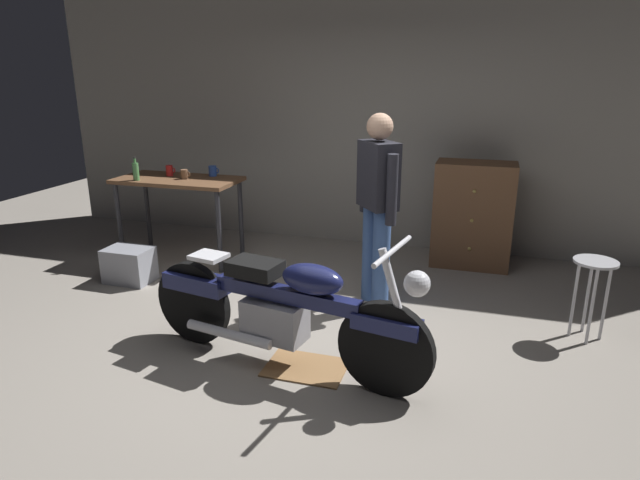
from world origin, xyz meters
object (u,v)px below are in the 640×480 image
Objects in this scene: mug_brown_stoneware at (184,174)px; bottle at (136,171)px; storage_bin at (129,265)px; mug_red_diner at (170,171)px; wooden_dresser at (473,215)px; shop_stool at (593,278)px; person_standing at (377,202)px; mug_blue_enamel at (213,171)px; motorcycle at (282,307)px.

bottle is at bearing -153.70° from mug_brown_stoneware.
mug_red_diner is at bearing 89.78° from storage_bin.
bottle reaches higher than wooden_dresser.
mug_red_diner reaches higher than shop_stool.
person_standing is 13.81× the size of mug_blue_enamel.
storage_bin is at bearing -107.92° from mug_brown_stoneware.
mug_blue_enamel is (-3.66, 0.94, 0.46)m from shop_stool.
mug_brown_stoneware is (0.24, 0.74, 0.78)m from storage_bin.
wooden_dresser is at bearing 123.05° from shop_stool.
mug_brown_stoneware is at bearing 169.55° from shop_stool.
mug_red_diner is 0.47× the size of bottle.
shop_stool is 4.22m from mug_red_diner.
wooden_dresser reaches higher than mug_blue_enamel.
mug_blue_enamel is at bearing 64.97° from storage_bin.
person_standing reaches higher than mug_red_diner.
mug_red_diner reaches higher than motorcycle.
motorcycle is at bearing -27.67° from storage_bin.
storage_bin is at bearing -155.04° from wooden_dresser.
bottle is (-0.20, -0.31, 0.04)m from mug_red_diner.
mug_brown_stoneware is at bearing -133.20° from mug_blue_enamel.
motorcycle is 8.99× the size of bottle.
bottle is (-2.21, 1.58, 0.55)m from motorcycle.
storage_bin is 3.64× the size of mug_blue_enamel.
mug_blue_enamel is (-1.95, 0.77, 0.03)m from person_standing.
storage_bin is at bearing -69.52° from bottle.
person_standing is at bearing -7.07° from bottle.
person_standing is 2.53m from storage_bin.
mug_brown_stoneware is at bearing 145.02° from motorcycle.
wooden_dresser is at bearing 75.84° from motorcycle.
person_standing is (0.39, 1.26, 0.48)m from motorcycle.
person_standing is at bearing -21.40° from mug_blue_enamel.
mug_blue_enamel is 0.50× the size of bottle.
wooden_dresser is 10.06× the size of mug_brown_stoneware.
person_standing is at bearing 4.85° from storage_bin.
storage_bin is 1.83× the size of bottle.
mug_blue_enamel reaches higher than shop_stool.
mug_blue_enamel reaches higher than motorcycle.
motorcycle is 1.97× the size of wooden_dresser.
motorcycle is at bearing -43.35° from mug_red_diner.
bottle is at bearing 173.41° from shop_stool.
mug_brown_stoneware is (-2.17, 0.54, 0.02)m from person_standing.
mug_red_diner is (-3.17, -0.63, 0.41)m from wooden_dresser.
mug_brown_stoneware reaches higher than motorcycle.
person_standing is at bearing -14.86° from mug_red_diner.
mug_red_diner reaches higher than mug_blue_enamel.
mug_brown_stoneware is 0.26m from mug_red_diner.
storage_bin is at bearing -179.59° from shop_stool.
shop_stool is at bearing 0.41° from storage_bin.
shop_stool is 3.81m from mug_blue_enamel.
mug_red_diner is (0.00, 0.84, 0.79)m from storage_bin.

